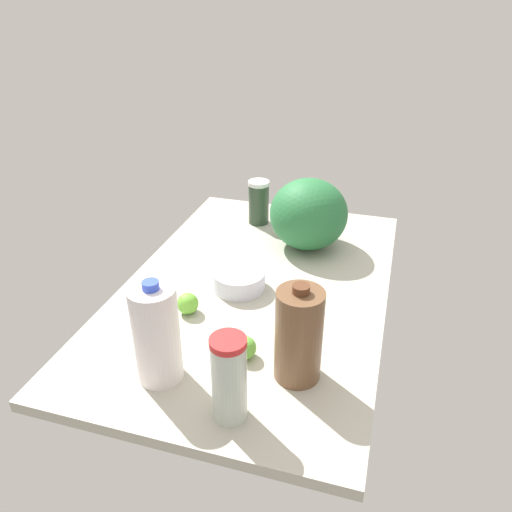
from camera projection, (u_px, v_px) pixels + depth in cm
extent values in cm
cube|color=#B2AE9E|center=(256.00, 289.00, 149.12)|extent=(120.00, 76.00, 3.00)
cylinder|color=silver|center=(229.00, 381.00, 99.98)|extent=(7.19, 7.19, 18.60)
cylinder|color=red|center=(228.00, 342.00, 95.09)|extent=(7.41, 7.41, 1.40)
cylinder|color=brown|center=(299.00, 336.00, 109.57)|extent=(10.63, 10.63, 22.58)
cylinder|color=#59331E|center=(301.00, 289.00, 103.61)|extent=(3.72, 3.72, 1.80)
cylinder|color=#2B3E2B|center=(259.00, 204.00, 182.93)|extent=(7.43, 7.43, 14.82)
cylinder|color=silver|center=(259.00, 183.00, 178.96)|extent=(7.66, 7.66, 1.40)
cylinder|color=silver|center=(239.00, 280.00, 145.82)|extent=(15.41, 15.41, 5.63)
ellipsoid|color=#28703B|center=(309.00, 214.00, 164.57)|extent=(25.73, 25.73, 23.57)
cylinder|color=white|center=(156.00, 334.00, 109.03)|extent=(10.36, 10.36, 23.71)
cylinder|color=blue|center=(150.00, 285.00, 102.79)|extent=(3.63, 3.63, 1.80)
sphere|color=#61B23E|center=(245.00, 348.00, 119.06)|extent=(5.66, 5.66, 5.66)
sphere|color=#6BBC38|center=(188.00, 303.00, 134.98)|extent=(5.90, 5.90, 5.90)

